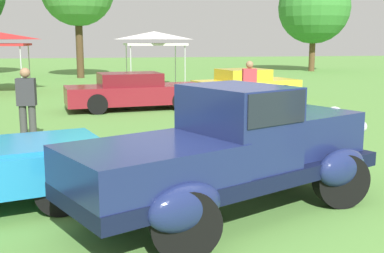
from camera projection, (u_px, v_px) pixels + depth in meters
The scene contains 8 objects.
ground_plane at pixel (220, 214), 6.37m from camera, with size 120.00×120.00×0.00m, color #568C3D.
feature_pickup_truck at pixel (233, 149), 6.26m from camera, with size 4.63×3.17×1.70m.
show_car_burgundy at pixel (134, 91), 15.96m from camera, with size 4.72×2.18×1.22m.
show_car_yellow at pixel (246, 85), 18.10m from camera, with size 4.21×2.52×1.22m.
spectator_by_row at pixel (249, 87), 14.10m from camera, with size 0.43×0.29×1.69m.
spectator_far_side at pixel (27, 103), 10.55m from camera, with size 0.42×0.28×1.69m.
canopy_tent_center_field at pixel (154, 37), 22.83m from camera, with size 2.78×2.78×2.71m.
treeline_center at pixel (314, 8), 35.19m from camera, with size 5.26×5.26×7.30m.
Camera 1 is at (-1.65, -5.84, 2.27)m, focal length 44.72 mm.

